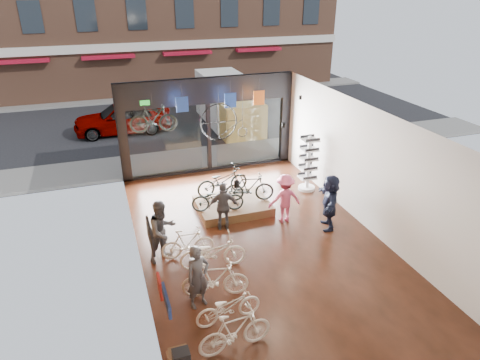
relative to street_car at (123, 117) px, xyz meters
name	(u,v)px	position (x,y,z in m)	size (l,w,h in m)	color
ground_plane	(263,247)	(2.93, -12.00, -0.84)	(7.00, 12.00, 0.04)	black
ceiling	(266,122)	(2.93, -12.00, 3.00)	(7.00, 12.00, 0.04)	black
wall_left	(135,209)	(-0.59, -12.00, 1.08)	(0.04, 12.00, 3.80)	#9F6C35
wall_right	(374,172)	(6.45, -12.00, 1.08)	(0.04, 12.00, 3.80)	beige
wall_back	(409,351)	(2.93, -18.02, 1.08)	(7.00, 0.04, 3.80)	beige
storefront	(208,125)	(2.93, -6.00, 1.08)	(7.00, 0.26, 3.80)	black
exit_sign	(145,103)	(0.53, -6.12, 2.23)	(0.35, 0.06, 0.18)	#198C26
street_road	(170,112)	(2.93, 3.00, -0.83)	(30.00, 18.00, 0.02)	black
sidewalk_near	(203,158)	(2.93, -4.80, -0.76)	(30.00, 2.40, 0.12)	slate
sidewalk_far	(160,96)	(2.93, 7.00, -0.76)	(30.00, 2.00, 0.12)	slate
street_car	(123,117)	(0.00, 0.00, 0.00)	(1.93, 4.79, 1.63)	gray
box_truck	(231,104)	(5.44, -1.00, 0.47)	(2.17, 6.50, 2.56)	silver
floor_bike_1	(235,331)	(0.96, -15.40, -0.32)	(0.46, 1.63, 0.98)	beige
floor_bike_2	(228,306)	(1.07, -14.55, -0.41)	(0.54, 1.56, 0.82)	beige
floor_bike_3	(215,279)	(1.02, -13.63, -0.32)	(0.47, 1.65, 0.99)	beige
floor_bike_4	(213,252)	(1.29, -12.47, -0.34)	(0.63, 1.80, 0.95)	beige
floor_bike_5	(188,243)	(0.75, -11.79, -0.36)	(0.42, 1.50, 0.90)	beige
display_platform	(233,206)	(2.78, -9.59, -0.67)	(2.40, 1.80, 0.30)	#46361A
display_bike_left	(218,198)	(2.14, -10.00, -0.07)	(0.59, 1.68, 0.88)	black
display_bike_mid	(250,187)	(3.35, -9.67, -0.02)	(0.47, 1.65, 0.99)	black
display_bike_right	(222,181)	(2.63, -8.87, -0.02)	(0.66, 1.88, 0.99)	black
customer_0	(198,277)	(0.56, -13.82, 0.01)	(0.60, 0.39, 1.64)	#3F3F44
customer_1	(162,231)	(0.10, -11.64, 0.08)	(0.87, 0.68, 1.80)	#3F3F44
customer_2	(224,207)	(2.14, -10.67, -0.02)	(0.93, 0.39, 1.59)	#3F3F44
customer_3	(285,198)	(4.13, -10.82, 0.00)	(1.06, 0.61, 1.64)	#CC4C72
customer_5	(330,202)	(5.28, -11.62, 0.08)	(1.67, 0.53, 1.80)	#161C33
sunglasses_rack	(308,163)	(5.88, -8.97, 0.23)	(0.62, 0.51, 2.10)	white
wall_merch	(166,321)	(-0.45, -15.50, 0.48)	(0.40, 2.40, 2.60)	navy
penny_farthing	(226,123)	(3.16, -7.72, 1.68)	(1.69, 0.06, 1.35)	black
hung_bike	(153,119)	(0.59, -7.80, 2.11)	(0.45, 1.58, 0.95)	black
jersey_left	(182,105)	(1.78, -6.80, 2.23)	(0.45, 0.03, 0.55)	#1E3F99
jersey_mid	(230,100)	(3.61, -6.80, 2.23)	(0.45, 0.03, 0.55)	#1E3F99
jersey_right	(259,98)	(4.75, -6.80, 2.23)	(0.45, 0.03, 0.55)	#CC5919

